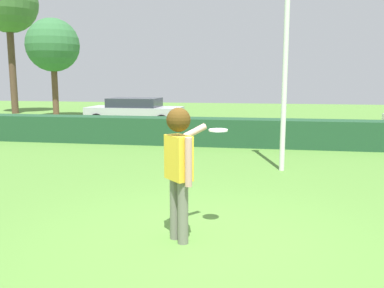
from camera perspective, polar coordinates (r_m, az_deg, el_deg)
ground_plane at (r=5.72m, az=1.28°, el=-13.00°), size 60.00×60.00×0.00m
person at (r=5.36m, az=-1.75°, el=-2.07°), size 0.51×0.82×1.78m
frisbee at (r=5.58m, az=3.62°, el=1.91°), size 0.26×0.26×0.03m
lamppost at (r=9.79m, az=12.83°, el=14.29°), size 0.24×0.24×5.52m
hedge_row at (r=13.21m, az=6.41°, el=1.60°), size 21.68×0.90×0.87m
parked_car_silver at (r=18.84m, az=-7.86°, el=4.58°), size 4.23×1.86×1.25m
maple_tree at (r=27.64m, az=-23.96°, el=17.14°), size 3.40×3.40×8.14m
oak_tree at (r=23.85m, az=-18.60°, el=12.70°), size 2.81×2.81×5.27m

